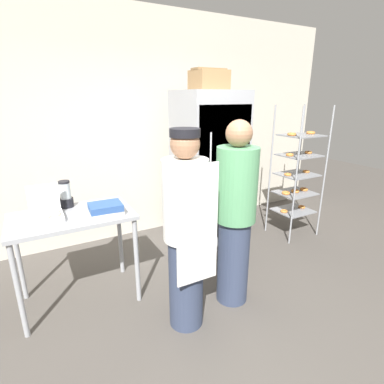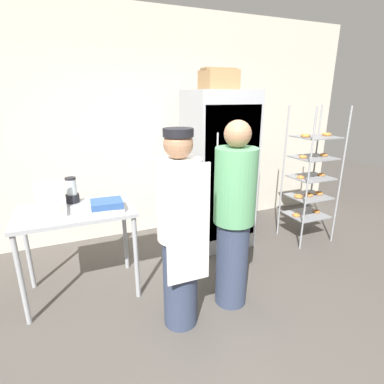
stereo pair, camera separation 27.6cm
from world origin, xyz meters
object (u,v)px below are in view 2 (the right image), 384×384
at_px(donut_box, 50,209).
at_px(person_baker, 180,231).
at_px(blender_pitcher, 72,191).
at_px(baking_rack, 311,177).
at_px(binder_stack, 107,206).
at_px(person_customer, 234,217).
at_px(cardboard_storage_box, 219,79).
at_px(refrigerator, 218,171).

distance_m(donut_box, person_baker, 1.20).
relative_size(blender_pitcher, person_baker, 0.15).
xyz_separation_m(baking_rack, donut_box, (-3.11, -0.13, 0.06)).
height_order(donut_box, binder_stack, donut_box).
height_order(binder_stack, person_baker, person_baker).
distance_m(binder_stack, person_customer, 1.16).
height_order(cardboard_storage_box, person_baker, cardboard_storage_box).
bearing_deg(person_baker, baking_rack, 21.88).
xyz_separation_m(refrigerator, cardboard_storage_box, (-0.05, -0.06, 1.09)).
bearing_deg(baking_rack, person_baker, -158.12).
xyz_separation_m(refrigerator, binder_stack, (-1.47, -0.65, -0.04)).
distance_m(baking_rack, blender_pitcher, 2.92).
bearing_deg(person_baker, cardboard_storage_box, 52.23).
xyz_separation_m(binder_stack, cardboard_storage_box, (1.42, 0.59, 1.14)).
bearing_deg(blender_pitcher, baking_rack, -2.57).
distance_m(refrigerator, blender_pitcher, 1.78).
xyz_separation_m(refrigerator, person_baker, (-1.00, -1.28, -0.11)).
distance_m(refrigerator, person_baker, 1.63).
height_order(cardboard_storage_box, person_customer, cardboard_storage_box).
relative_size(blender_pitcher, cardboard_storage_box, 0.66).
bearing_deg(person_baker, blender_pitcher, 127.02).
bearing_deg(baking_rack, refrigerator, 160.58).
height_order(refrigerator, blender_pitcher, refrigerator).
relative_size(baking_rack, person_customer, 1.04).
distance_m(baking_rack, person_customer, 1.81).
distance_m(refrigerator, person_customer, 1.29).
distance_m(refrigerator, baking_rack, 1.24).
xyz_separation_m(baking_rack, person_customer, (-1.62, -0.79, -0.01)).
relative_size(refrigerator, baking_rack, 1.10).
relative_size(person_baker, person_customer, 0.98).
distance_m(donut_box, person_customer, 1.63).
height_order(refrigerator, binder_stack, refrigerator).
bearing_deg(person_baker, binder_stack, 126.85).
bearing_deg(blender_pitcher, cardboard_storage_box, 7.45).
xyz_separation_m(cardboard_storage_box, person_baker, (-0.95, -1.22, -1.20)).
bearing_deg(refrigerator, donut_box, -164.55).
bearing_deg(person_baker, refrigerator, 51.96).
bearing_deg(blender_pitcher, person_baker, -52.98).
bearing_deg(binder_stack, refrigerator, 23.72).
bearing_deg(binder_stack, blender_pitcher, 127.32).
bearing_deg(person_customer, refrigerator, 68.96).
xyz_separation_m(cardboard_storage_box, person_customer, (-0.41, -1.14, -1.20)).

